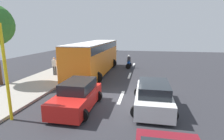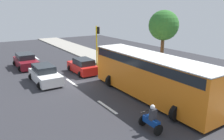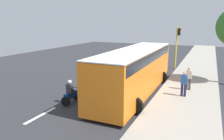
% 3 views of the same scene
% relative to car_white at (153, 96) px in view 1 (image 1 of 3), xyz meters
% --- Properties ---
extents(ground_plane, '(40.00, 60.00, 0.10)m').
position_rel_car_white_xyz_m(ground_plane, '(1.94, -1.30, -0.76)').
color(ground_plane, '#2D2D33').
extents(sidewalk, '(4.00, 60.00, 0.15)m').
position_rel_car_white_xyz_m(sidewalk, '(8.94, -1.30, -0.64)').
color(sidewalk, '#9E998E').
rests_on(sidewalk, ground).
extents(lane_stripe_far_north, '(0.20, 2.40, 0.01)m').
position_rel_car_white_xyz_m(lane_stripe_far_north, '(1.94, -13.30, -0.71)').
color(lane_stripe_far_north, white).
rests_on(lane_stripe_far_north, ground).
extents(lane_stripe_north, '(0.20, 2.40, 0.01)m').
position_rel_car_white_xyz_m(lane_stripe_north, '(1.94, -7.30, -0.71)').
color(lane_stripe_north, white).
rests_on(lane_stripe_north, ground).
extents(lane_stripe_mid, '(0.20, 2.40, 0.01)m').
position_rel_car_white_xyz_m(lane_stripe_mid, '(1.94, -1.30, -0.71)').
color(lane_stripe_mid, white).
rests_on(lane_stripe_mid, ground).
extents(car_white, '(2.25, 4.37, 1.52)m').
position_rel_car_white_xyz_m(car_white, '(0.00, 0.00, 0.00)').
color(car_white, white).
rests_on(car_white, ground).
extents(car_red, '(2.17, 3.91, 1.52)m').
position_rel_car_white_xyz_m(car_red, '(4.06, 0.84, -0.00)').
color(car_red, red).
rests_on(car_red, ground).
extents(city_bus, '(3.20, 11.00, 3.16)m').
position_rel_car_white_xyz_m(city_bus, '(5.45, -7.54, 1.13)').
color(city_bus, orange).
rests_on(city_bus, ground).
extents(motorcycle, '(0.60, 1.30, 1.53)m').
position_rel_car_white_xyz_m(motorcycle, '(2.39, -11.06, -0.07)').
color(motorcycle, black).
rests_on(motorcycle, ground).
extents(pedestrian_near_signal, '(0.40, 0.24, 1.69)m').
position_rel_car_white_xyz_m(pedestrian_near_signal, '(8.85, -5.58, 0.35)').
color(pedestrian_near_signal, '#3F3F3F').
rests_on(pedestrian_near_signal, sidewalk).
extents(pedestrian_by_tree, '(0.40, 0.24, 1.69)m').
position_rel_car_white_xyz_m(pedestrian_by_tree, '(8.71, -7.20, 0.35)').
color(pedestrian_by_tree, '#1E1E4C').
rests_on(pedestrian_by_tree, sidewalk).
extents(traffic_light_corner, '(0.49, 0.24, 4.50)m').
position_rel_car_white_xyz_m(traffic_light_corner, '(6.79, 2.65, 2.22)').
color(traffic_light_corner, yellow).
rests_on(traffic_light_corner, ground).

